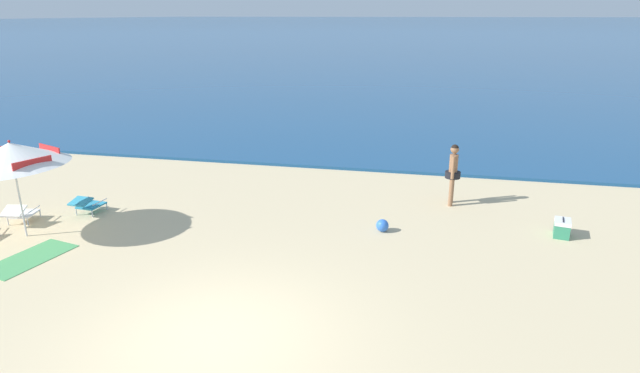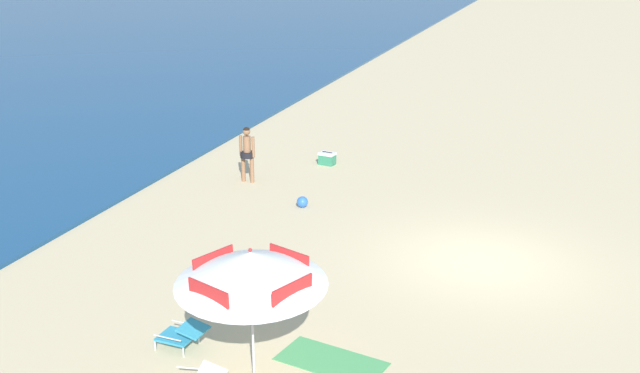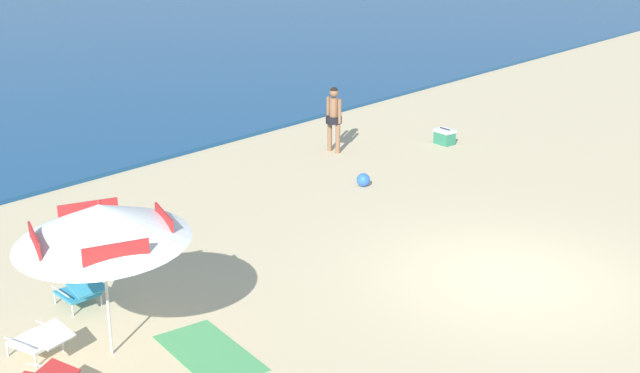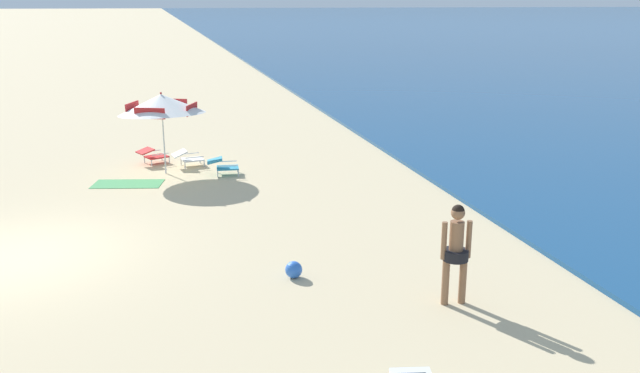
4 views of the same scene
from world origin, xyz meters
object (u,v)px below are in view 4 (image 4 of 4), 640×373
Objects in this scene: beach_ball at (294,270)px; lounge_chair_under_umbrella at (223,165)px; person_standing_near_shore at (456,247)px; lounge_chair_facing_sea at (153,155)px; lounge_chair_beside_umbrella at (188,157)px; beach_umbrella_striped_main at (162,104)px; beach_towel at (128,184)px.

lounge_chair_under_umbrella is at bearing -176.63° from beach_ball.
person_standing_near_shore is 5.51× the size of beach_ball.
lounge_chair_facing_sea is at bearing -157.22° from person_standing_near_shore.
lounge_chair_facing_sea is at bearing -120.83° from lounge_chair_beside_umbrella.
lounge_chair_facing_sea is at bearing -165.96° from beach_ball.
lounge_chair_under_umbrella is at bearing -163.46° from person_standing_near_shore.
beach_umbrella_striped_main is 1.68× the size of beach_towel.
lounge_chair_under_umbrella is 0.90× the size of lounge_chair_facing_sea.
beach_towel is at bearing -46.13° from lounge_chair_beside_umbrella.
beach_towel is (0.37, -2.58, -0.27)m from lounge_chair_under_umbrella.
lounge_chair_facing_sea is (-1.84, -1.90, -0.00)m from lounge_chair_under_umbrella.
lounge_chair_beside_umbrella reaches higher than beach_ball.
lounge_chair_beside_umbrella reaches higher than lounge_chair_under_umbrella.
lounge_chair_facing_sea reaches higher than beach_ball.
beach_ball is at bearing 22.82° from beach_towel.
lounge_chair_beside_umbrella is 2.34m from beach_towel.
lounge_chair_under_umbrella reaches higher than beach_ball.
beach_umbrella_striped_main is 3.05× the size of lounge_chair_facing_sea.
lounge_chair_under_umbrella is 0.54× the size of person_standing_near_shore.
lounge_chair_under_umbrella is 2.96× the size of beach_ball.
beach_ball is at bearing -125.61° from person_standing_near_shore.
lounge_chair_under_umbrella is 9.60m from person_standing_near_shore.
beach_umbrella_striped_main is 2.39m from beach_towel.
person_standing_near_shore is (10.42, 3.63, 0.69)m from lounge_chair_beside_umbrella.
lounge_chair_facing_sea is 9.67m from beach_ball.
lounge_chair_under_umbrella is at bearing 46.00° from lounge_chair_facing_sea.
beach_umbrella_striped_main is 1.82× the size of person_standing_near_shore.
person_standing_near_shore reaches higher than beach_ball.
beach_towel is at bearing -47.88° from beach_umbrella_striped_main.
lounge_chair_beside_umbrella is at bearing 59.17° from lounge_chair_facing_sea.
beach_umbrella_striped_main is 10.02× the size of beach_ball.
beach_ball is (8.79, 1.34, -0.13)m from lounge_chair_beside_umbrella.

